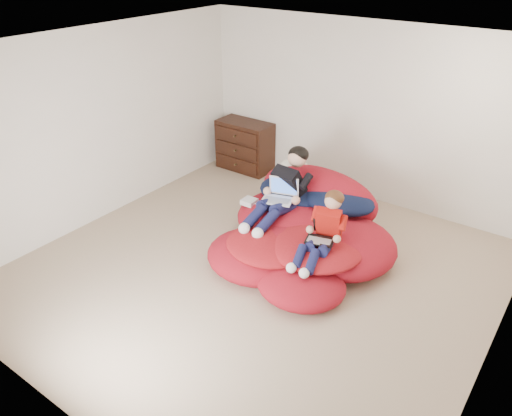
{
  "coord_description": "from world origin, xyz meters",
  "views": [
    {
      "loc": [
        2.76,
        -3.83,
        3.42
      ],
      "look_at": [
        -0.16,
        0.2,
        0.7
      ],
      "focal_mm": 35.0,
      "sensor_mm": 36.0,
      "label": 1
    }
  ],
  "objects_px": {
    "dresser": "(245,146)",
    "beanbag_pile": "(304,230)",
    "older_boy": "(284,187)",
    "laptop_black": "(323,234)",
    "younger_boy": "(324,228)",
    "laptop_white": "(280,194)"
  },
  "relations": [
    {
      "from": "dresser",
      "to": "beanbag_pile",
      "type": "distance_m",
      "value": 2.54
    },
    {
      "from": "older_boy",
      "to": "laptop_black",
      "type": "xyz_separation_m",
      "value": [
        0.82,
        -0.47,
        -0.16
      ]
    },
    {
      "from": "younger_boy",
      "to": "beanbag_pile",
      "type": "bearing_deg",
      "value": 140.19
    },
    {
      "from": "beanbag_pile",
      "to": "laptop_black",
      "type": "height_order",
      "value": "beanbag_pile"
    },
    {
      "from": "dresser",
      "to": "laptop_black",
      "type": "relative_size",
      "value": 2.36
    },
    {
      "from": "beanbag_pile",
      "to": "laptop_white",
      "type": "xyz_separation_m",
      "value": [
        -0.36,
        -0.0,
        0.39
      ]
    },
    {
      "from": "laptop_white",
      "to": "laptop_black",
      "type": "distance_m",
      "value": 0.91
    },
    {
      "from": "laptop_black",
      "to": "younger_boy",
      "type": "bearing_deg",
      "value": 90.0
    },
    {
      "from": "older_boy",
      "to": "younger_boy",
      "type": "height_order",
      "value": "older_boy"
    },
    {
      "from": "younger_boy",
      "to": "laptop_black",
      "type": "relative_size",
      "value": 2.31
    },
    {
      "from": "beanbag_pile",
      "to": "younger_boy",
      "type": "bearing_deg",
      "value": -39.81
    },
    {
      "from": "older_boy",
      "to": "dresser",
      "type": "bearing_deg",
      "value": 139.86
    },
    {
      "from": "dresser",
      "to": "younger_boy",
      "type": "height_order",
      "value": "younger_boy"
    },
    {
      "from": "laptop_black",
      "to": "older_boy",
      "type": "bearing_deg",
      "value": 149.95
    },
    {
      "from": "younger_boy",
      "to": "laptop_black",
      "type": "bearing_deg",
      "value": -90.0
    },
    {
      "from": "younger_boy",
      "to": "laptop_black",
      "type": "distance_m",
      "value": 0.08
    },
    {
      "from": "dresser",
      "to": "older_boy",
      "type": "distance_m",
      "value": 2.22
    },
    {
      "from": "dresser",
      "to": "older_boy",
      "type": "height_order",
      "value": "older_boy"
    },
    {
      "from": "laptop_white",
      "to": "older_boy",
      "type": "bearing_deg",
      "value": 90.0
    },
    {
      "from": "older_boy",
      "to": "laptop_white",
      "type": "height_order",
      "value": "older_boy"
    },
    {
      "from": "older_boy",
      "to": "laptop_black",
      "type": "distance_m",
      "value": 0.96
    },
    {
      "from": "younger_boy",
      "to": "laptop_white",
      "type": "relative_size",
      "value": 2.05
    }
  ]
}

